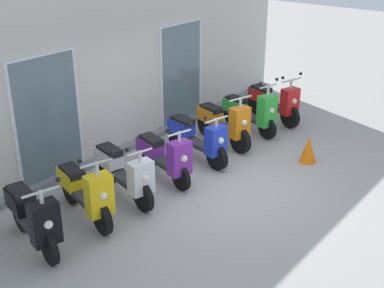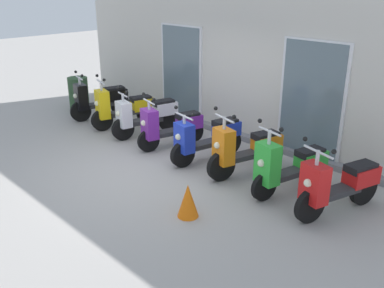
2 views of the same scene
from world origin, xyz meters
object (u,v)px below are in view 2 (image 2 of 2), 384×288
object	(u,v)px
scooter_red	(339,184)
trash_bin	(79,93)
scooter_blue	(207,138)
traffic_cone	(188,200)
scooter_white	(146,115)
scooter_yellow	(123,108)
scooter_black	(99,99)
scooter_purple	(170,126)
scooter_green	(289,165)
scooter_orange	(246,149)

from	to	relation	value
scooter_red	trash_bin	bearing A→B (deg)	178.40
scooter_blue	traffic_cone	xyz separation A→B (m)	(1.26, -1.72, -0.20)
scooter_white	scooter_blue	bearing A→B (deg)	-1.37
scooter_yellow	scooter_white	world-z (taller)	scooter_yellow
trash_bin	traffic_cone	bearing A→B (deg)	-16.77
scooter_black	scooter_yellow	xyz separation A→B (m)	(0.97, 0.02, -0.03)
scooter_black	scooter_blue	world-z (taller)	scooter_black
scooter_yellow	scooter_purple	world-z (taller)	scooter_yellow
scooter_purple	scooter_green	bearing A→B (deg)	0.49
scooter_yellow	scooter_purple	size ratio (longest dim) A/B	1.06
scooter_black	scooter_yellow	distance (m)	0.97
scooter_yellow	trash_bin	distance (m)	2.19
scooter_purple	traffic_cone	xyz separation A→B (m)	(2.26, -1.68, -0.21)
scooter_orange	scooter_green	world-z (taller)	scooter_green
traffic_cone	scooter_red	bearing A→B (deg)	47.80
scooter_orange	trash_bin	distance (m)	5.86
scooter_red	scooter_purple	bearing A→B (deg)	179.55
scooter_orange	scooter_red	world-z (taller)	scooter_orange
traffic_cone	scooter_green	bearing A→B (deg)	70.48
scooter_purple	trash_bin	xyz separation A→B (m)	(-3.93, 0.19, -0.06)
scooter_blue	scooter_orange	world-z (taller)	scooter_orange
scooter_blue	scooter_orange	bearing A→B (deg)	1.62
traffic_cone	trash_bin	size ratio (longest dim) A/B	0.62
scooter_purple	scooter_blue	world-z (taller)	scooter_purple
scooter_white	scooter_red	bearing A→B (deg)	-1.46
scooter_green	scooter_white	bearing A→B (deg)	179.02
scooter_yellow	scooter_green	xyz separation A→B (m)	(4.61, -0.05, 0.01)
scooter_black	trash_bin	world-z (taller)	scooter_black
traffic_cone	trash_bin	xyz separation A→B (m)	(-6.19, 1.87, 0.16)
scooter_white	scooter_red	xyz separation A→B (m)	(4.67, -0.12, -0.00)
scooter_purple	scooter_orange	size ratio (longest dim) A/B	0.94
trash_bin	scooter_white	bearing A→B (deg)	-1.82
scooter_purple	scooter_green	world-z (taller)	scooter_green
scooter_yellow	trash_bin	world-z (taller)	scooter_yellow
scooter_black	scooter_white	bearing A→B (deg)	1.01
scooter_blue	scooter_white	bearing A→B (deg)	178.63
scooter_yellow	trash_bin	size ratio (longest dim) A/B	1.91
scooter_purple	scooter_orange	world-z (taller)	scooter_orange
scooter_black	scooter_blue	bearing A→B (deg)	-0.21
scooter_black	scooter_green	size ratio (longest dim) A/B	0.98
scooter_black	scooter_yellow	world-z (taller)	scooter_yellow
scooter_blue	trash_bin	distance (m)	4.94
scooter_orange	trash_bin	xyz separation A→B (m)	(-5.86, 0.12, -0.06)
scooter_purple	scooter_orange	xyz separation A→B (m)	(1.93, 0.07, 0.01)
scooter_purple	trash_bin	world-z (taller)	scooter_purple
scooter_black	scooter_red	size ratio (longest dim) A/B	0.96
scooter_white	traffic_cone	xyz separation A→B (m)	(3.17, -1.77, -0.22)
scooter_white	traffic_cone	world-z (taller)	scooter_white
scooter_black	trash_bin	xyz separation A→B (m)	(-1.22, 0.13, -0.09)
scooter_orange	scooter_green	distance (m)	0.94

